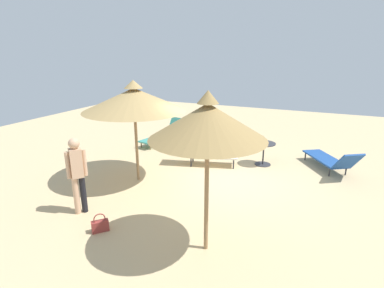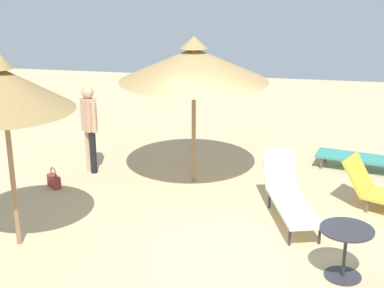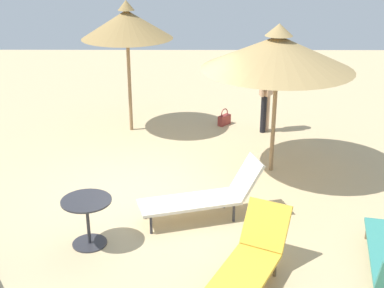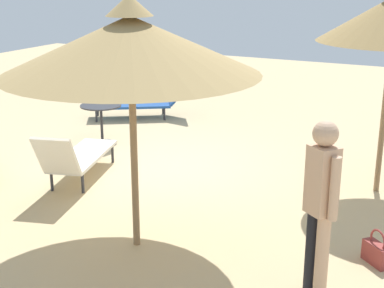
{
  "view_description": "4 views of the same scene",
  "coord_description": "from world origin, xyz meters",
  "px_view_note": "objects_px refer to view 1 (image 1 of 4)",
  "views": [
    {
      "loc": [
        7.75,
        2.54,
        3.57
      ],
      "look_at": [
        0.01,
        -0.89,
        0.98
      ],
      "focal_mm": 28.51,
      "sensor_mm": 36.0,
      "label": 1
    },
    {
      "loc": [
        -0.9,
        8.16,
        4.36
      ],
      "look_at": [
        0.71,
        -0.88,
        1.23
      ],
      "focal_mm": 53.93,
      "sensor_mm": 36.0,
      "label": 2
    },
    {
      "loc": [
        -8.55,
        -0.7,
        4.38
      ],
      "look_at": [
        0.39,
        -0.66,
        0.75
      ],
      "focal_mm": 49.71,
      "sensor_mm": 36.0,
      "label": 3
    },
    {
      "loc": [
        4.17,
        -7.24,
        3.1
      ],
      "look_at": [
        0.79,
        -0.5,
        0.74
      ],
      "focal_mm": 52.84,
      "sensor_mm": 36.0,
      "label": 4
    }
  ],
  "objects_px": {
    "parasol_umbrella_near_right": "(208,121)",
    "side_table_round": "(264,150)",
    "lounge_chair_far_left": "(204,153)",
    "lounge_chair_edge": "(163,134)",
    "handbag": "(100,225)",
    "parasol_umbrella_far_right": "(134,99)",
    "person_standing_front": "(77,171)",
    "lounge_chair_center": "(210,139)",
    "lounge_chair_back": "(331,159)"
  },
  "relations": [
    {
      "from": "handbag",
      "to": "parasol_umbrella_near_right",
      "type": "bearing_deg",
      "value": 99.17
    },
    {
      "from": "parasol_umbrella_far_right",
      "to": "lounge_chair_back",
      "type": "xyz_separation_m",
      "value": [
        -2.95,
        5.08,
        -1.95
      ]
    },
    {
      "from": "lounge_chair_back",
      "to": "lounge_chair_edge",
      "type": "bearing_deg",
      "value": -95.35
    },
    {
      "from": "lounge_chair_back",
      "to": "person_standing_front",
      "type": "xyz_separation_m",
      "value": [
        5.09,
        -5.21,
        0.65
      ]
    },
    {
      "from": "parasol_umbrella_near_right",
      "to": "lounge_chair_far_left",
      "type": "relative_size",
      "value": 1.45
    },
    {
      "from": "handbag",
      "to": "side_table_round",
      "type": "bearing_deg",
      "value": 156.41
    },
    {
      "from": "lounge_chair_far_left",
      "to": "lounge_chair_edge",
      "type": "xyz_separation_m",
      "value": [
        -1.67,
        -2.44,
        -0.07
      ]
    },
    {
      "from": "side_table_round",
      "to": "lounge_chair_back",
      "type": "bearing_deg",
      "value": 98.34
    },
    {
      "from": "lounge_chair_center",
      "to": "side_table_round",
      "type": "distance_m",
      "value": 2.47
    },
    {
      "from": "lounge_chair_center",
      "to": "lounge_chair_far_left",
      "type": "bearing_deg",
      "value": 15.24
    },
    {
      "from": "lounge_chair_center",
      "to": "side_table_round",
      "type": "relative_size",
      "value": 2.79
    },
    {
      "from": "side_table_round",
      "to": "parasol_umbrella_far_right",
      "type": "bearing_deg",
      "value": -49.11
    },
    {
      "from": "parasol_umbrella_far_right",
      "to": "side_table_round",
      "type": "distance_m",
      "value": 4.44
    },
    {
      "from": "lounge_chair_center",
      "to": "person_standing_front",
      "type": "height_order",
      "value": "person_standing_front"
    },
    {
      "from": "parasol_umbrella_near_right",
      "to": "side_table_round",
      "type": "height_order",
      "value": "parasol_umbrella_near_right"
    },
    {
      "from": "lounge_chair_far_left",
      "to": "lounge_chair_center",
      "type": "xyz_separation_m",
      "value": [
        -1.81,
        -0.49,
        -0.07
      ]
    },
    {
      "from": "lounge_chair_back",
      "to": "lounge_chair_edge",
      "type": "distance_m",
      "value": 6.24
    },
    {
      "from": "parasol_umbrella_far_right",
      "to": "lounge_chair_far_left",
      "type": "height_order",
      "value": "parasol_umbrella_far_right"
    },
    {
      "from": "lounge_chair_far_left",
      "to": "lounge_chair_edge",
      "type": "relative_size",
      "value": 0.95
    },
    {
      "from": "person_standing_front",
      "to": "handbag",
      "type": "distance_m",
      "value": 1.34
    },
    {
      "from": "person_standing_front",
      "to": "handbag",
      "type": "relative_size",
      "value": 4.37
    },
    {
      "from": "lounge_chair_back",
      "to": "lounge_chair_center",
      "type": "bearing_deg",
      "value": -99.65
    },
    {
      "from": "parasol_umbrella_far_right",
      "to": "person_standing_front",
      "type": "bearing_deg",
      "value": -3.49
    },
    {
      "from": "lounge_chair_center",
      "to": "person_standing_front",
      "type": "xyz_separation_m",
      "value": [
        5.82,
        -0.95,
        0.68
      ]
    },
    {
      "from": "lounge_chair_back",
      "to": "parasol_umbrella_far_right",
      "type": "bearing_deg",
      "value": -59.87
    },
    {
      "from": "parasol_umbrella_far_right",
      "to": "handbag",
      "type": "bearing_deg",
      "value": 16.8
    },
    {
      "from": "lounge_chair_center",
      "to": "lounge_chair_back",
      "type": "bearing_deg",
      "value": 80.35
    },
    {
      "from": "lounge_chair_back",
      "to": "handbag",
      "type": "relative_size",
      "value": 5.37
    },
    {
      "from": "handbag",
      "to": "side_table_round",
      "type": "distance_m",
      "value": 5.73
    },
    {
      "from": "parasol_umbrella_far_right",
      "to": "lounge_chair_edge",
      "type": "height_order",
      "value": "parasol_umbrella_far_right"
    },
    {
      "from": "parasol_umbrella_far_right",
      "to": "person_standing_front",
      "type": "xyz_separation_m",
      "value": [
        2.14,
        -0.13,
        -1.3
      ]
    },
    {
      "from": "handbag",
      "to": "lounge_chair_center",
      "type": "bearing_deg",
      "value": 179.64
    },
    {
      "from": "parasol_umbrella_near_right",
      "to": "person_standing_front",
      "type": "relative_size",
      "value": 1.67
    },
    {
      "from": "parasol_umbrella_near_right",
      "to": "lounge_chair_back",
      "type": "xyz_separation_m",
      "value": [
        -5.18,
        2.11,
        -2.08
      ]
    },
    {
      "from": "parasol_umbrella_far_right",
      "to": "handbag",
      "type": "relative_size",
      "value": 6.95
    },
    {
      "from": "parasol_umbrella_far_right",
      "to": "lounge_chair_edge",
      "type": "relative_size",
      "value": 1.31
    },
    {
      "from": "parasol_umbrella_far_right",
      "to": "side_table_round",
      "type": "height_order",
      "value": "parasol_umbrella_far_right"
    },
    {
      "from": "lounge_chair_far_left",
      "to": "lounge_chair_edge",
      "type": "distance_m",
      "value": 2.96
    },
    {
      "from": "parasol_umbrella_near_right",
      "to": "parasol_umbrella_far_right",
      "type": "bearing_deg",
      "value": -126.8
    },
    {
      "from": "lounge_chair_far_left",
      "to": "lounge_chair_back",
      "type": "distance_m",
      "value": 3.92
    },
    {
      "from": "lounge_chair_far_left",
      "to": "lounge_chair_center",
      "type": "relative_size",
      "value": 0.99
    },
    {
      "from": "lounge_chair_far_left",
      "to": "side_table_round",
      "type": "xyz_separation_m",
      "value": [
        -0.79,
        1.75,
        0.1
      ]
    },
    {
      "from": "lounge_chair_back",
      "to": "lounge_chair_far_left",
      "type": "bearing_deg",
      "value": -73.96
    },
    {
      "from": "person_standing_front",
      "to": "lounge_chair_edge",
      "type": "bearing_deg",
      "value": -170.02
    },
    {
      "from": "lounge_chair_far_left",
      "to": "lounge_chair_back",
      "type": "bearing_deg",
      "value": 106.04
    },
    {
      "from": "lounge_chair_back",
      "to": "handbag",
      "type": "height_order",
      "value": "lounge_chair_back"
    },
    {
      "from": "lounge_chair_far_left",
      "to": "handbag",
      "type": "height_order",
      "value": "lounge_chair_far_left"
    },
    {
      "from": "parasol_umbrella_far_right",
      "to": "parasol_umbrella_near_right",
      "type": "xyz_separation_m",
      "value": [
        2.23,
        2.98,
        0.13
      ]
    },
    {
      "from": "parasol_umbrella_far_right",
      "to": "lounge_chair_far_left",
      "type": "bearing_deg",
      "value": 144.9
    },
    {
      "from": "lounge_chair_far_left",
      "to": "lounge_chair_center",
      "type": "distance_m",
      "value": 1.88
    }
  ]
}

